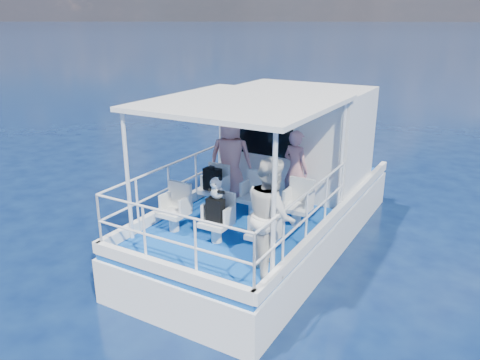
% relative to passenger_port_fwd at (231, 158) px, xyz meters
% --- Properties ---
extents(ground, '(2000.00, 2000.00, 0.00)m').
position_rel_passenger_port_fwd_xyz_m(ground, '(0.80, -0.71, -1.80)').
color(ground, '#08163C').
rests_on(ground, ground).
extents(hull, '(3.00, 7.00, 1.60)m').
position_rel_passenger_port_fwd_xyz_m(hull, '(0.80, 0.29, -1.80)').
color(hull, white).
rests_on(hull, ground).
extents(deck, '(2.90, 6.90, 0.10)m').
position_rel_passenger_port_fwd_xyz_m(deck, '(0.80, 0.29, -0.95)').
color(deck, '#0A3C90').
rests_on(deck, hull).
extents(cabin, '(2.85, 2.00, 2.20)m').
position_rel_passenger_port_fwd_xyz_m(cabin, '(0.80, 1.59, 0.20)').
color(cabin, white).
rests_on(cabin, deck).
extents(canopy, '(3.00, 3.20, 0.08)m').
position_rel_passenger_port_fwd_xyz_m(canopy, '(0.80, -0.91, 1.34)').
color(canopy, white).
rests_on(canopy, cabin).
extents(canopy_posts, '(2.77, 2.97, 2.20)m').
position_rel_passenger_port_fwd_xyz_m(canopy_posts, '(0.80, -0.96, 0.20)').
color(canopy_posts, white).
rests_on(canopy_posts, deck).
extents(railings, '(2.84, 3.59, 1.00)m').
position_rel_passenger_port_fwd_xyz_m(railings, '(0.80, -1.28, -0.40)').
color(railings, white).
rests_on(railings, deck).
extents(seat_port_fwd, '(0.48, 0.46, 0.38)m').
position_rel_passenger_port_fwd_xyz_m(seat_port_fwd, '(-0.10, -0.51, -0.71)').
color(seat_port_fwd, silver).
rests_on(seat_port_fwd, deck).
extents(seat_center_fwd, '(0.48, 0.46, 0.38)m').
position_rel_passenger_port_fwd_xyz_m(seat_center_fwd, '(0.80, -0.51, -0.71)').
color(seat_center_fwd, silver).
rests_on(seat_center_fwd, deck).
extents(seat_stbd_fwd, '(0.48, 0.46, 0.38)m').
position_rel_passenger_port_fwd_xyz_m(seat_stbd_fwd, '(1.70, -0.51, -0.71)').
color(seat_stbd_fwd, silver).
rests_on(seat_stbd_fwd, deck).
extents(seat_port_aft, '(0.48, 0.46, 0.38)m').
position_rel_passenger_port_fwd_xyz_m(seat_port_aft, '(-0.10, -1.81, -0.71)').
color(seat_port_aft, silver).
rests_on(seat_port_aft, deck).
extents(seat_center_aft, '(0.48, 0.46, 0.38)m').
position_rel_passenger_port_fwd_xyz_m(seat_center_aft, '(0.80, -1.81, -0.71)').
color(seat_center_aft, silver).
rests_on(seat_center_aft, deck).
extents(seat_stbd_aft, '(0.48, 0.46, 0.38)m').
position_rel_passenger_port_fwd_xyz_m(seat_stbd_aft, '(1.70, -1.81, -0.71)').
color(seat_stbd_aft, silver).
rests_on(seat_stbd_aft, deck).
extents(passenger_port_fwd, '(0.79, 0.67, 1.80)m').
position_rel_passenger_port_fwd_xyz_m(passenger_port_fwd, '(0.00, 0.00, 0.00)').
color(passenger_port_fwd, '#D38B88').
rests_on(passenger_port_fwd, deck).
extents(passenger_stbd_fwd, '(0.66, 0.53, 1.58)m').
position_rel_passenger_port_fwd_xyz_m(passenger_stbd_fwd, '(1.32, 0.28, -0.11)').
color(passenger_stbd_fwd, '#BF7C82').
rests_on(passenger_stbd_fwd, deck).
extents(passenger_stbd_aft, '(1.07, 1.08, 1.76)m').
position_rel_passenger_port_fwd_xyz_m(passenger_stbd_aft, '(1.99, -2.16, -0.02)').
color(passenger_stbd_aft, silver).
rests_on(passenger_stbd_aft, deck).
extents(backpack_port, '(0.34, 0.19, 0.44)m').
position_rel_passenger_port_fwd_xyz_m(backpack_port, '(-0.09, -0.56, -0.30)').
color(backpack_port, black).
rests_on(backpack_port, seat_port_fwd).
extents(backpack_center, '(0.29, 0.16, 0.43)m').
position_rel_passenger_port_fwd_xyz_m(backpack_center, '(0.82, -1.86, -0.31)').
color(backpack_center, black).
rests_on(backpack_center, seat_center_aft).
extents(compact_camera, '(0.10, 0.06, 0.06)m').
position_rel_passenger_port_fwd_xyz_m(compact_camera, '(-0.09, -0.58, -0.05)').
color(compact_camera, black).
rests_on(compact_camera, backpack_port).
extents(panda, '(0.25, 0.21, 0.38)m').
position_rel_passenger_port_fwd_xyz_m(panda, '(0.84, -1.83, 0.10)').
color(panda, silver).
rests_on(panda, backpack_center).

